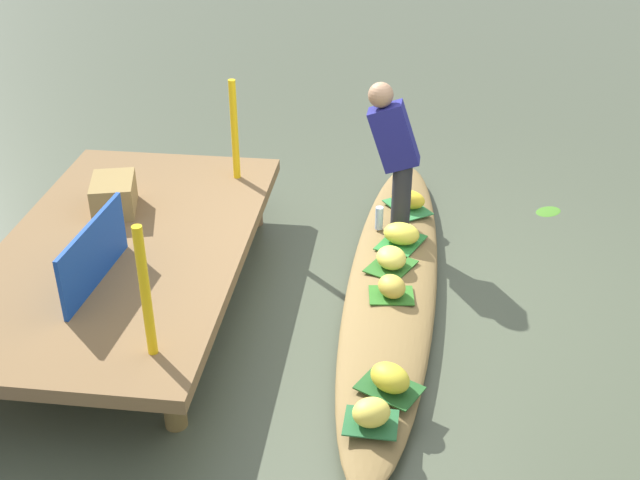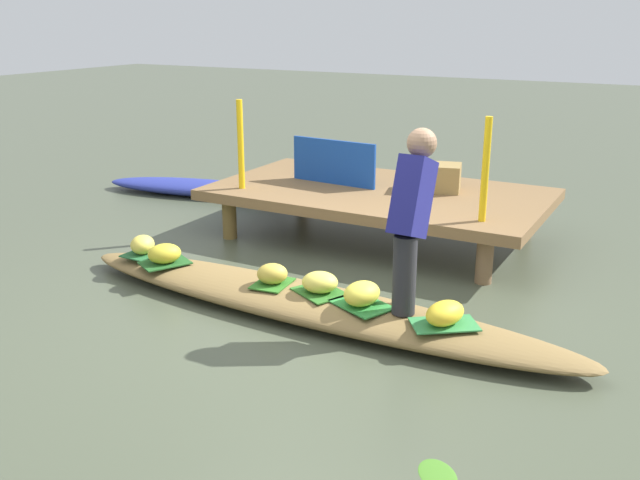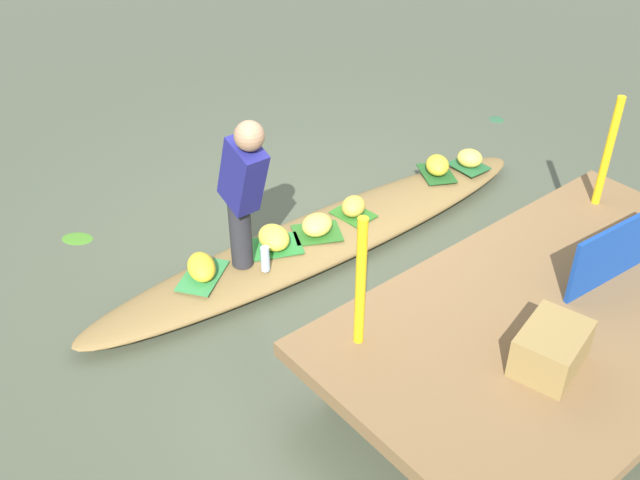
% 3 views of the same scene
% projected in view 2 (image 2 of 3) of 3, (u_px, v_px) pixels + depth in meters
% --- Properties ---
extents(canal_water, '(40.00, 40.00, 0.00)m').
position_uv_depth(canal_water, '(307.00, 314.00, 5.25)').
color(canal_water, '#464E3B').
rests_on(canal_water, ground).
extents(dock_platform, '(3.20, 1.80, 0.49)m').
position_uv_depth(dock_platform, '(379.00, 196.00, 6.91)').
color(dock_platform, brown).
rests_on(dock_platform, ground).
extents(vendor_boat, '(4.25, 0.81, 0.18)m').
position_uv_depth(vendor_boat, '(307.00, 303.00, 5.22)').
color(vendor_boat, olive).
rests_on(vendor_boat, ground).
extents(moored_boat, '(2.49, 1.07, 0.17)m').
position_uv_depth(moored_boat, '(199.00, 188.00, 8.68)').
color(moored_boat, navy).
rests_on(moored_boat, ground).
extents(leaf_mat_0, '(0.41, 0.46, 0.01)m').
position_uv_depth(leaf_mat_0, '(165.00, 263.00, 5.76)').
color(leaf_mat_0, '#205321').
rests_on(leaf_mat_0, vendor_boat).
extents(banana_bunch_0, '(0.33, 0.34, 0.16)m').
position_uv_depth(banana_bunch_0, '(164.00, 254.00, 5.74)').
color(banana_bunch_0, gold).
rests_on(banana_bunch_0, vendor_boat).
extents(leaf_mat_1, '(0.28, 0.35, 0.01)m').
position_uv_depth(leaf_mat_1, '(273.00, 283.00, 5.33)').
color(leaf_mat_1, '#2D6E21').
rests_on(leaf_mat_1, vendor_boat).
extents(banana_bunch_1, '(0.30, 0.28, 0.16)m').
position_uv_depth(banana_bunch_1, '(273.00, 274.00, 5.31)').
color(banana_bunch_1, gold).
rests_on(banana_bunch_1, vendor_boat).
extents(leaf_mat_2, '(0.50, 0.46, 0.01)m').
position_uv_depth(leaf_mat_2, '(444.00, 324.00, 4.63)').
color(leaf_mat_2, '#328443').
rests_on(leaf_mat_2, vendor_boat).
extents(banana_bunch_2, '(0.29, 0.36, 0.16)m').
position_uv_depth(banana_bunch_2, '(445.00, 313.00, 4.61)').
color(banana_bunch_2, yellow).
rests_on(banana_bunch_2, vendor_boat).
extents(leaf_mat_3, '(0.49, 0.43, 0.01)m').
position_uv_depth(leaf_mat_3, '(362.00, 305.00, 4.94)').
color(leaf_mat_3, '#2A7E34').
rests_on(leaf_mat_3, vendor_boat).
extents(banana_bunch_3, '(0.29, 0.34, 0.17)m').
position_uv_depth(banana_bunch_3, '(362.00, 294.00, 4.92)').
color(banana_bunch_3, yellow).
rests_on(banana_bunch_3, vendor_boat).
extents(leaf_mat_4, '(0.46, 0.43, 0.01)m').
position_uv_depth(leaf_mat_4, '(320.00, 292.00, 5.16)').
color(leaf_mat_4, '#2C6723').
rests_on(leaf_mat_4, vendor_boat).
extents(banana_bunch_4, '(0.32, 0.30, 0.16)m').
position_uv_depth(banana_bunch_4, '(320.00, 282.00, 5.14)').
color(banana_bunch_4, '#EDD952').
rests_on(banana_bunch_4, vendor_boat).
extents(leaf_mat_5, '(0.27, 0.32, 0.01)m').
position_uv_depth(leaf_mat_5, '(143.00, 254.00, 5.99)').
color(leaf_mat_5, '#235E31').
rests_on(leaf_mat_5, vendor_boat).
extents(banana_bunch_5, '(0.27, 0.29, 0.16)m').
position_uv_depth(banana_bunch_5, '(143.00, 245.00, 5.96)').
color(banana_bunch_5, '#EBD14E').
rests_on(banana_bunch_5, vendor_boat).
extents(vendor_person, '(0.20, 0.44, 1.24)m').
position_uv_depth(vendor_person, '(412.00, 211.00, 4.67)').
color(vendor_person, '#28282D').
rests_on(vendor_person, vendor_boat).
extents(water_bottle, '(0.07, 0.07, 0.20)m').
position_uv_depth(water_bottle, '(402.00, 289.00, 4.97)').
color(water_bottle, '#B1C8EC').
rests_on(water_bottle, vendor_boat).
extents(market_banner, '(0.94, 0.10, 0.44)m').
position_uv_depth(market_banner, '(334.00, 162.00, 7.06)').
color(market_banner, '#153E96').
rests_on(market_banner, dock_platform).
extents(railing_post_west, '(0.06, 0.06, 0.86)m').
position_uv_depth(railing_post_west, '(241.00, 145.00, 6.81)').
color(railing_post_west, yellow).
rests_on(railing_post_west, dock_platform).
extents(railing_post_east, '(0.06, 0.06, 0.86)m').
position_uv_depth(railing_post_east, '(485.00, 170.00, 5.71)').
color(railing_post_east, yellow).
rests_on(railing_post_east, dock_platform).
extents(produce_crate, '(0.51, 0.42, 0.26)m').
position_uv_depth(produce_crate, '(437.00, 177.00, 6.82)').
color(produce_crate, olive).
rests_on(produce_crate, dock_platform).
extents(drifting_plant_1, '(0.30, 0.32, 0.01)m').
position_uv_depth(drifting_plant_1, '(438.00, 474.00, 3.42)').
color(drifting_plant_1, '#437E24').
rests_on(drifting_plant_1, ground).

